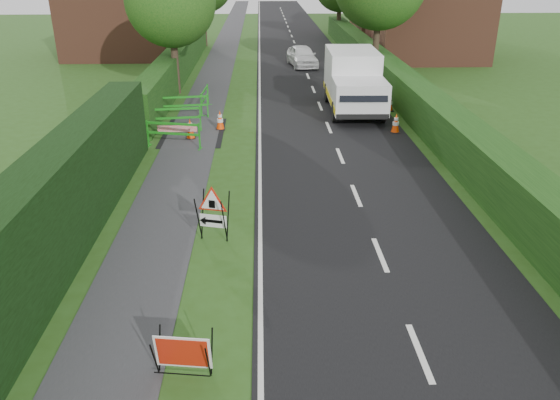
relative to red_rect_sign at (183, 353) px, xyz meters
name	(u,v)px	position (x,y,z in m)	size (l,w,h in m)	color
ground	(276,280)	(1.64, 2.90, -0.46)	(120.00, 120.00, 0.00)	#284B15
road_surface	(295,44)	(4.14, 37.90, -0.45)	(6.00, 90.00, 0.02)	black
footpath	(226,44)	(-1.36, 37.90, -0.45)	(2.00, 90.00, 0.02)	#2D2D30
hedge_west_near	(46,285)	(-3.36, 2.90, -0.46)	(1.10, 18.00, 2.50)	black
hedge_west_far	(180,77)	(-3.36, 24.90, -0.46)	(1.00, 24.00, 1.80)	#14380F
hedge_east	(399,101)	(8.14, 18.90, -0.46)	(1.20, 50.00, 1.50)	#14380F
house_west	(120,12)	(-8.36, 32.90, 2.44)	(7.50, 7.40, 7.88)	brown
house_east_a	(428,14)	(12.64, 30.90, 2.44)	(7.50, 7.40, 7.88)	brown
tree_nw	(170,1)	(-2.96, 20.90, 4.02)	(4.40, 4.40, 6.70)	#2D2116
red_rect_sign	(183,353)	(0.00, 0.00, 0.00)	(1.00, 0.68, 0.80)	black
triangle_sign	(211,210)	(0.10, 4.78, 0.40)	(1.03, 1.03, 1.23)	black
works_van	(354,80)	(5.55, 17.20, 0.91)	(2.38, 5.74, 2.59)	silver
traffic_cone_0	(396,123)	(6.73, 13.66, -0.07)	(0.38, 0.38, 0.79)	black
traffic_cone_1	(390,102)	(7.22, 17.00, -0.07)	(0.38, 0.38, 0.79)	black
traffic_cone_2	(374,94)	(6.80, 18.61, -0.07)	(0.38, 0.38, 0.79)	black
traffic_cone_3	(190,129)	(-1.39, 13.17, -0.07)	(0.38, 0.38, 0.79)	black
traffic_cone_4	(220,120)	(-0.32, 14.35, -0.07)	(0.38, 0.38, 0.79)	black
ped_barrier_0	(173,131)	(-1.87, 12.05, 0.17)	(2.09, 0.80, 1.00)	#188217
ped_barrier_1	(175,116)	(-2.10, 14.16, 0.17)	(2.09, 0.57, 1.00)	#188217
ped_barrier_2	(184,104)	(-1.98, 16.14, 0.17)	(2.09, 0.60, 1.00)	#188217
ped_barrier_3	(205,97)	(-1.21, 17.38, 0.17)	(0.47, 2.08, 1.00)	#188217
redwhite_plank	(178,140)	(-1.86, 13.00, -0.46)	(1.50, 0.04, 0.25)	red
hatchback_car	(302,56)	(4.02, 28.16, 0.19)	(1.54, 3.82, 1.30)	silver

